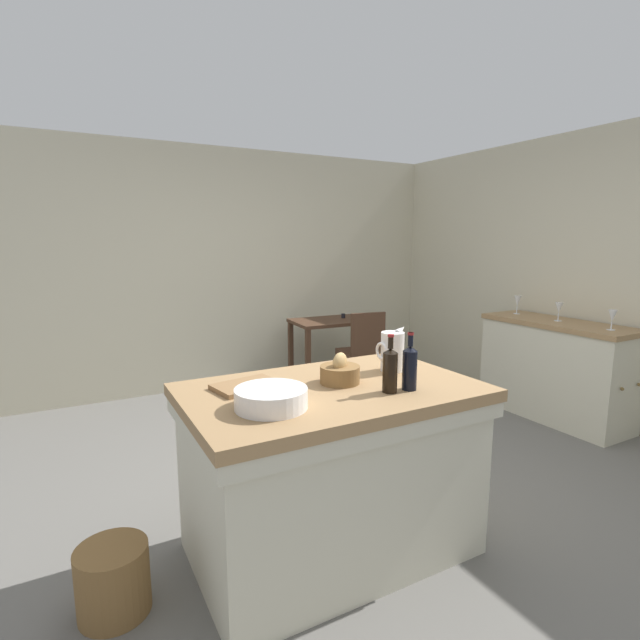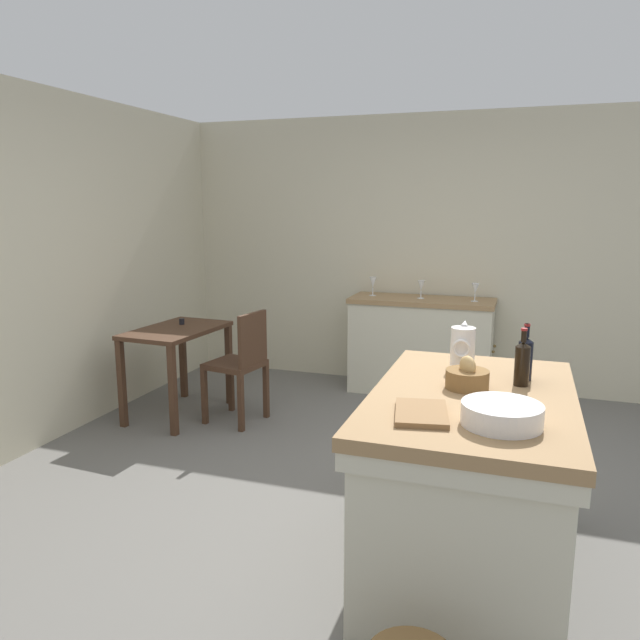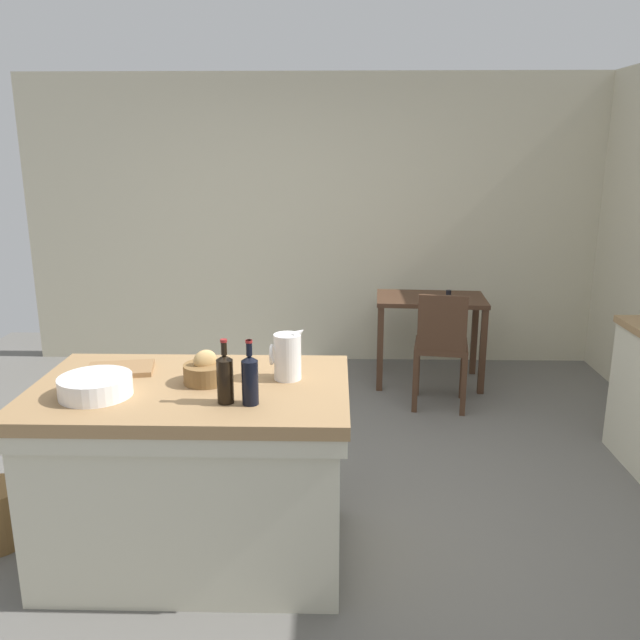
{
  "view_description": "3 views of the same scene",
  "coord_description": "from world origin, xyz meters",
  "px_view_note": "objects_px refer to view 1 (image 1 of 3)",
  "views": [
    {
      "loc": [
        -1.66,
        -2.58,
        1.63
      ],
      "look_at": [
        -0.0,
        0.45,
        1.04
      ],
      "focal_mm": 26.85,
      "sensor_mm": 36.0,
      "label": 1
    },
    {
      "loc": [
        -3.29,
        -0.77,
        1.77
      ],
      "look_at": [
        0.25,
        0.43,
        1.05
      ],
      "focal_mm": 33.87,
      "sensor_mm": 36.0,
      "label": 2
    },
    {
      "loc": [
        0.17,
        -3.42,
        1.97
      ],
      "look_at": [
        0.08,
        0.5,
        0.93
      ],
      "focal_mm": 36.69,
      "sensor_mm": 36.0,
      "label": 3
    }
  ],
  "objects_px": {
    "wash_bowl": "(271,398)",
    "wine_glass_middle": "(517,301)",
    "wine_bottle_amber": "(390,369)",
    "wine_glass_left": "(559,308)",
    "side_cabinet": "(555,369)",
    "pitcher": "(392,351)",
    "wooden_chair": "(363,352)",
    "bread_basket": "(340,372)",
    "island_table": "(332,463)",
    "wine_glass_far_left": "(612,316)",
    "cutting_board": "(247,386)",
    "writing_desk": "(333,330)",
    "wine_bottle_dark": "(410,367)",
    "wicker_hamper": "(113,580)"
  },
  "relations": [
    {
      "from": "wash_bowl",
      "to": "wine_glass_middle",
      "type": "height_order",
      "value": "wine_glass_middle"
    },
    {
      "from": "wine_bottle_amber",
      "to": "wine_glass_middle",
      "type": "relative_size",
      "value": 1.58
    },
    {
      "from": "wine_glass_left",
      "to": "side_cabinet",
      "type": "bearing_deg",
      "value": -104.86
    },
    {
      "from": "pitcher",
      "to": "wash_bowl",
      "type": "distance_m",
      "value": 0.87
    },
    {
      "from": "wooden_chair",
      "to": "wine_bottle_amber",
      "type": "bearing_deg",
      "value": -120.75
    },
    {
      "from": "side_cabinet",
      "to": "wine_glass_middle",
      "type": "distance_m",
      "value": 0.75
    },
    {
      "from": "bread_basket",
      "to": "island_table",
      "type": "bearing_deg",
      "value": -151.8
    },
    {
      "from": "bread_basket",
      "to": "wine_glass_far_left",
      "type": "height_order",
      "value": "wine_glass_far_left"
    },
    {
      "from": "wooden_chair",
      "to": "cutting_board",
      "type": "relative_size",
      "value": 2.92
    },
    {
      "from": "wooden_chair",
      "to": "island_table",
      "type": "bearing_deg",
      "value": -127.33
    },
    {
      "from": "side_cabinet",
      "to": "wine_glass_left",
      "type": "bearing_deg",
      "value": 75.14
    },
    {
      "from": "island_table",
      "to": "wine_glass_middle",
      "type": "relative_size",
      "value": 8.16
    },
    {
      "from": "wooden_chair",
      "to": "wine_glass_middle",
      "type": "distance_m",
      "value": 1.6
    },
    {
      "from": "writing_desk",
      "to": "wine_bottle_dark",
      "type": "bearing_deg",
      "value": -112.96
    },
    {
      "from": "wine_glass_left",
      "to": "wicker_hamper",
      "type": "xyz_separation_m",
      "value": [
        -3.82,
        -0.63,
        -0.86
      ]
    },
    {
      "from": "wooden_chair",
      "to": "wash_bowl",
      "type": "bearing_deg",
      "value": -131.92
    },
    {
      "from": "wicker_hamper",
      "to": "island_table",
      "type": "bearing_deg",
      "value": -4.22
    },
    {
      "from": "wash_bowl",
      "to": "wine_glass_middle",
      "type": "relative_size",
      "value": 1.79
    },
    {
      "from": "island_table",
      "to": "wine_glass_far_left",
      "type": "height_order",
      "value": "wine_glass_far_left"
    },
    {
      "from": "bread_basket",
      "to": "wine_bottle_dark",
      "type": "bearing_deg",
      "value": -46.8
    },
    {
      "from": "bread_basket",
      "to": "wine_glass_middle",
      "type": "xyz_separation_m",
      "value": [
        2.72,
        1.14,
        0.07
      ]
    },
    {
      "from": "writing_desk",
      "to": "cutting_board",
      "type": "xyz_separation_m",
      "value": [
        -1.86,
        -2.34,
        0.28
      ]
    },
    {
      "from": "pitcher",
      "to": "wine_glass_middle",
      "type": "bearing_deg",
      "value": 24.65
    },
    {
      "from": "wine_bottle_dark",
      "to": "wicker_hamper",
      "type": "relative_size",
      "value": 0.93
    },
    {
      "from": "island_table",
      "to": "side_cabinet",
      "type": "distance_m",
      "value": 2.84
    },
    {
      "from": "island_table",
      "to": "wine_bottle_amber",
      "type": "xyz_separation_m",
      "value": [
        0.2,
        -0.21,
        0.53
      ]
    },
    {
      "from": "pitcher",
      "to": "wine_glass_middle",
      "type": "height_order",
      "value": "pitcher"
    },
    {
      "from": "cutting_board",
      "to": "wine_bottle_amber",
      "type": "height_order",
      "value": "wine_bottle_amber"
    },
    {
      "from": "wooden_chair",
      "to": "wine_glass_middle",
      "type": "bearing_deg",
      "value": -30.47
    },
    {
      "from": "island_table",
      "to": "wicker_hamper",
      "type": "xyz_separation_m",
      "value": [
        -1.06,
        0.08,
        -0.33
      ]
    },
    {
      "from": "bread_basket",
      "to": "side_cabinet",
      "type": "bearing_deg",
      "value": 13.71
    },
    {
      "from": "writing_desk",
      "to": "cutting_board",
      "type": "height_order",
      "value": "cutting_board"
    },
    {
      "from": "side_cabinet",
      "to": "writing_desk",
      "type": "height_order",
      "value": "side_cabinet"
    },
    {
      "from": "wine_glass_far_left",
      "to": "wine_glass_left",
      "type": "bearing_deg",
      "value": 87.44
    },
    {
      "from": "wine_glass_middle",
      "to": "wicker_hamper",
      "type": "bearing_deg",
      "value": -164.13
    },
    {
      "from": "pitcher",
      "to": "cutting_board",
      "type": "relative_size",
      "value": 0.83
    },
    {
      "from": "side_cabinet",
      "to": "cutting_board",
      "type": "height_order",
      "value": "cutting_board"
    },
    {
      "from": "bread_basket",
      "to": "wicker_hamper",
      "type": "bearing_deg",
      "value": 177.84
    },
    {
      "from": "wine_bottle_dark",
      "to": "wooden_chair",
      "type": "bearing_deg",
      "value": 61.59
    },
    {
      "from": "wash_bowl",
      "to": "island_table",
      "type": "bearing_deg",
      "value": 19.98
    },
    {
      "from": "wash_bowl",
      "to": "wine_bottle_dark",
      "type": "height_order",
      "value": "wine_bottle_dark"
    },
    {
      "from": "wine_bottle_dark",
      "to": "wine_glass_far_left",
      "type": "distance_m",
      "value": 2.47
    },
    {
      "from": "pitcher",
      "to": "wine_glass_far_left",
      "type": "height_order",
      "value": "pitcher"
    },
    {
      "from": "island_table",
      "to": "wash_bowl",
      "type": "bearing_deg",
      "value": -160.02
    },
    {
      "from": "wash_bowl",
      "to": "wine_glass_far_left",
      "type": "xyz_separation_m",
      "value": [
        3.13,
        0.36,
        0.07
      ]
    },
    {
      "from": "writing_desk",
      "to": "wash_bowl",
      "type": "height_order",
      "value": "wash_bowl"
    },
    {
      "from": "bread_basket",
      "to": "wine_glass_left",
      "type": "relative_size",
      "value": 1.22
    },
    {
      "from": "side_cabinet",
      "to": "wine_glass_left",
      "type": "height_order",
      "value": "wine_glass_left"
    },
    {
      "from": "wine_bottle_dark",
      "to": "wine_glass_middle",
      "type": "distance_m",
      "value": 2.84
    },
    {
      "from": "wicker_hamper",
      "to": "wash_bowl",
      "type": "bearing_deg",
      "value": -18.18
    }
  ]
}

